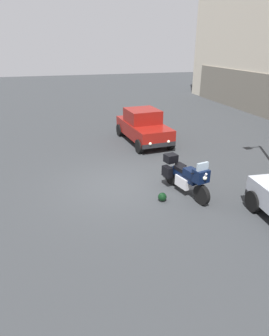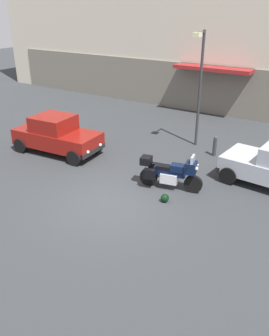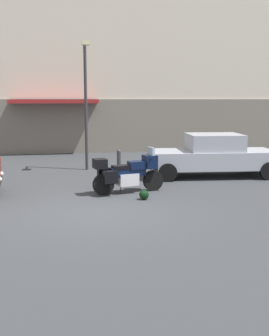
{
  "view_description": "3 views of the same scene",
  "coord_description": "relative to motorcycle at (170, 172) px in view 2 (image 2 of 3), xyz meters",
  "views": [
    {
      "loc": [
        9.14,
        -2.02,
        4.65
      ],
      "look_at": [
        0.81,
        0.32,
        0.97
      ],
      "focal_mm": 31.53,
      "sensor_mm": 36.0,
      "label": 1
    },
    {
      "loc": [
        6.06,
        -7.93,
        5.94
      ],
      "look_at": [
        0.33,
        0.92,
        1.01
      ],
      "focal_mm": 37.54,
      "sensor_mm": 36.0,
      "label": 2
    },
    {
      "loc": [
        -0.82,
        -10.22,
        2.82
      ],
      "look_at": [
        1.02,
        0.33,
        1.04
      ],
      "focal_mm": 44.53,
      "sensor_mm": 36.0,
      "label": 3
    }
  ],
  "objects": [
    {
      "name": "streetlamp_curbside",
      "position": [
        -0.96,
        4.32,
        2.41
      ],
      "size": [
        0.28,
        0.94,
        5.01
      ],
      "color": "#2D2D33",
      "rests_on": "ground"
    },
    {
      "name": "ground_plane",
      "position": [
        -1.1,
        -1.98,
        -0.62
      ],
      "size": [
        80.0,
        80.0,
        0.0
      ],
      "primitive_type": "plane",
      "color": "#2D3033"
    },
    {
      "name": "bollard_curbside",
      "position": [
        0.24,
        3.69,
        -0.15
      ],
      "size": [
        0.16,
        0.16,
        0.89
      ],
      "color": "#333338",
      "rests_on": "ground"
    },
    {
      "name": "helmet",
      "position": [
        0.33,
        -0.92,
        -0.48
      ],
      "size": [
        0.28,
        0.28,
        0.28
      ],
      "primitive_type": "sphere",
      "color": "black",
      "rests_on": "ground"
    },
    {
      "name": "car_hatchback_near",
      "position": [
        -5.69,
        0.31,
        0.19
      ],
      "size": [
        3.97,
        2.07,
        1.64
      ],
      "rotation": [
        0.0,
        0.0,
        0.08
      ],
      "color": "maroon",
      "rests_on": "ground"
    },
    {
      "name": "motorcycle",
      "position": [
        0.0,
        0.0,
        0.0
      ],
      "size": [
        2.24,
        1.0,
        1.36
      ],
      "rotation": [
        0.0,
        0.0,
        0.22
      ],
      "color": "black",
      "rests_on": "ground"
    }
  ]
}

